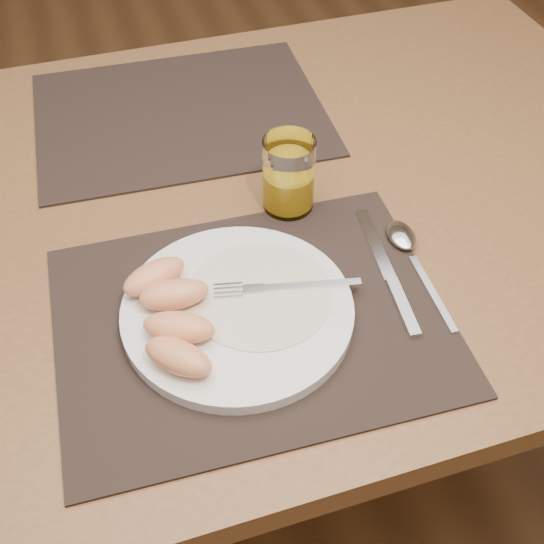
{
  "coord_description": "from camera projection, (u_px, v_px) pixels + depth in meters",
  "views": [
    {
      "loc": [
        -0.16,
        -0.71,
        1.37
      ],
      "look_at": [
        0.01,
        -0.17,
        0.77
      ],
      "focal_mm": 45.0,
      "sensor_mm": 36.0,
      "label": 1
    }
  ],
  "objects": [
    {
      "name": "plate_dressing",
      "position": [
        260.0,
        294.0,
        0.8
      ],
      "size": [
        0.17,
        0.17,
        0.0
      ],
      "color": "white",
      "rests_on": "plate"
    },
    {
      "name": "table",
      "position": [
        227.0,
        242.0,
        1.01
      ],
      "size": [
        1.4,
        0.9,
        0.75
      ],
      "color": "brown",
      "rests_on": "ground"
    },
    {
      "name": "placemat_near",
      "position": [
        252.0,
        319.0,
        0.8
      ],
      "size": [
        0.46,
        0.37,
        0.0
      ],
      "primitive_type": "cube",
      "rotation": [
        0.0,
        0.0,
        -0.04
      ],
      "color": "black",
      "rests_on": "table"
    },
    {
      "name": "fork",
      "position": [
        274.0,
        288.0,
        0.8
      ],
      "size": [
        0.17,
        0.05,
        0.0
      ],
      "color": "silver",
      "rests_on": "plate"
    },
    {
      "name": "knife",
      "position": [
        391.0,
        279.0,
        0.83
      ],
      "size": [
        0.04,
        0.22,
        0.01
      ],
      "color": "silver",
      "rests_on": "placemat_near"
    },
    {
      "name": "grapefruit_wedges",
      "position": [
        171.0,
        313.0,
        0.76
      ],
      "size": [
        0.1,
        0.2,
        0.03
      ],
      "color": "#EE9961",
      "rests_on": "plate"
    },
    {
      "name": "plate",
      "position": [
        238.0,
        311.0,
        0.79
      ],
      "size": [
        0.27,
        0.27,
        0.02
      ],
      "primitive_type": "cylinder",
      "color": "white",
      "rests_on": "placemat_near"
    },
    {
      "name": "spoon",
      "position": [
        406.0,
        243.0,
        0.87
      ],
      "size": [
        0.04,
        0.19,
        0.01
      ],
      "color": "silver",
      "rests_on": "placemat_near"
    },
    {
      "name": "placemat_far",
      "position": [
        180.0,
        113.0,
        1.09
      ],
      "size": [
        0.47,
        0.37,
        0.0
      ],
      "primitive_type": "cube",
      "rotation": [
        0.0,
        0.0,
        -0.05
      ],
      "color": "black",
      "rests_on": "table"
    },
    {
      "name": "ground",
      "position": [
        242.0,
        460.0,
        1.49
      ],
      "size": [
        5.0,
        5.0,
        0.0
      ],
      "primitive_type": "plane",
      "color": "brown",
      "rests_on": "ground"
    },
    {
      "name": "juice_glass",
      "position": [
        288.0,
        178.0,
        0.9
      ],
      "size": [
        0.07,
        0.07,
        0.1
      ],
      "color": "white",
      "rests_on": "placemat_near"
    }
  ]
}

